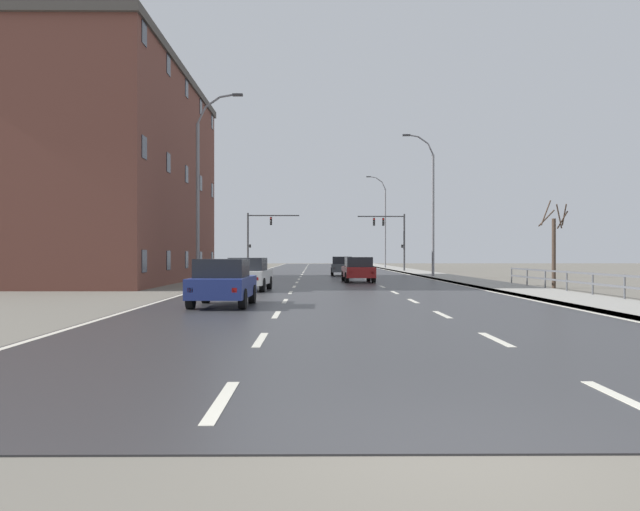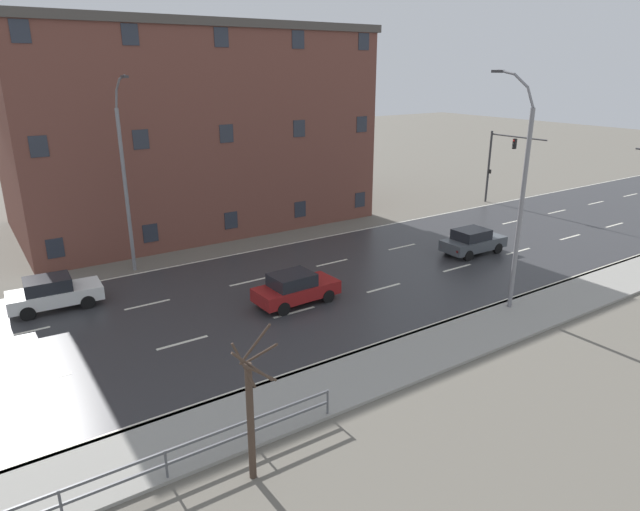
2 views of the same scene
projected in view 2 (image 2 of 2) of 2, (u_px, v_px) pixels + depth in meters
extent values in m
cube|color=#666056|center=(460.00, 250.00, 34.75)|extent=(160.00, 160.00, 0.12)
cube|color=#303033|center=(573.00, 221.00, 41.03)|extent=(14.00, 120.00, 0.02)
cube|color=beige|center=(22.00, 333.00, 23.73)|extent=(0.16, 2.20, 0.01)
cube|color=beige|center=(148.00, 305.00, 26.57)|extent=(0.16, 2.20, 0.01)
cube|color=beige|center=(249.00, 282.00, 29.41)|extent=(0.16, 2.20, 0.01)
cube|color=beige|center=(332.00, 263.00, 32.25)|extent=(0.16, 2.20, 0.01)
cube|color=beige|center=(402.00, 247.00, 35.09)|extent=(0.16, 2.20, 0.01)
cube|color=beige|center=(461.00, 233.00, 37.92)|extent=(0.16, 2.20, 0.01)
cube|color=beige|center=(512.00, 222.00, 40.76)|extent=(0.16, 2.20, 0.01)
cube|color=beige|center=(557.00, 212.00, 43.60)|extent=(0.16, 2.20, 0.01)
cube|color=beige|center=(596.00, 203.00, 46.44)|extent=(0.16, 2.20, 0.01)
cube|color=beige|center=(630.00, 195.00, 49.28)|extent=(0.16, 2.20, 0.01)
cube|color=beige|center=(39.00, 382.00, 20.06)|extent=(0.16, 2.20, 0.01)
cube|color=beige|center=(183.00, 343.00, 22.90)|extent=(0.16, 2.20, 0.01)
cube|color=beige|center=(294.00, 312.00, 25.74)|extent=(0.16, 2.20, 0.01)
cube|color=beige|center=(384.00, 288.00, 28.57)|extent=(0.16, 2.20, 0.01)
cube|color=beige|center=(457.00, 268.00, 31.41)|extent=(0.16, 2.20, 0.01)
cube|color=beige|center=(518.00, 251.00, 34.25)|extent=(0.16, 2.20, 0.01)
cube|color=beige|center=(570.00, 237.00, 37.09)|extent=(0.16, 2.20, 0.01)
cube|color=beige|center=(614.00, 225.00, 39.93)|extent=(0.16, 2.20, 0.01)
cube|color=beige|center=(499.00, 203.00, 46.42)|extent=(0.16, 120.00, 0.01)
cylinder|color=#515459|center=(61.00, 507.00, 13.72)|extent=(0.07, 0.07, 1.00)
cylinder|color=#515459|center=(166.00, 466.00, 15.13)|extent=(0.07, 0.07, 1.00)
cylinder|color=#515459|center=(254.00, 432.00, 16.53)|extent=(0.07, 0.07, 1.00)
cylinder|color=#515459|center=(328.00, 403.00, 17.94)|extent=(0.07, 0.07, 1.00)
cylinder|color=slate|center=(520.00, 214.00, 24.67)|extent=(0.20, 0.20, 9.21)
cylinder|color=slate|center=(530.00, 97.00, 23.20)|extent=(0.48, 0.11, 0.86)
cylinder|color=slate|center=(521.00, 81.00, 23.42)|extent=(0.80, 0.11, 0.61)
cylinder|color=slate|center=(506.00, 72.00, 23.95)|extent=(0.90, 0.11, 0.26)
cube|color=#333335|center=(498.00, 71.00, 24.29)|extent=(0.56, 0.24, 0.12)
cylinder|color=slate|center=(126.00, 193.00, 29.78)|extent=(0.20, 0.20, 8.84)
cylinder|color=slate|center=(116.00, 99.00, 28.05)|extent=(0.51, 0.11, 0.93)
cylinder|color=slate|center=(118.00, 85.00, 27.35)|extent=(0.86, 0.11, 0.65)
cylinder|color=slate|center=(122.00, 77.00, 26.54)|extent=(0.98, 0.11, 0.28)
cube|color=#333335|center=(125.00, 77.00, 26.15)|extent=(0.56, 0.24, 0.12)
cylinder|color=#38383A|center=(489.00, 167.00, 46.07)|extent=(0.18, 0.18, 5.90)
cylinder|color=#38383A|center=(518.00, 137.00, 43.18)|extent=(5.13, 0.12, 0.12)
cube|color=black|center=(515.00, 144.00, 43.56)|extent=(0.20, 0.28, 0.80)
sphere|color=red|center=(514.00, 141.00, 43.40)|extent=(0.14, 0.14, 0.14)
sphere|color=#2D2D2D|center=(513.00, 144.00, 43.48)|extent=(0.14, 0.14, 0.14)
sphere|color=#2D2D2D|center=(513.00, 147.00, 43.57)|extent=(0.14, 0.14, 0.14)
cube|color=black|center=(490.00, 171.00, 45.99)|extent=(0.18, 0.12, 0.32)
cube|color=silver|center=(55.00, 295.00, 26.04)|extent=(1.98, 4.19, 0.64)
cube|color=black|center=(47.00, 284.00, 25.72)|extent=(1.67, 2.08, 0.60)
cube|color=slate|center=(69.00, 281.00, 26.18)|extent=(1.41, 0.16, 0.51)
cylinder|color=black|center=(88.00, 302.00, 26.09)|extent=(0.26, 0.67, 0.66)
cylinder|color=black|center=(82.00, 291.00, 27.41)|extent=(0.26, 0.67, 0.66)
cylinder|color=black|center=(28.00, 314.00, 24.87)|extent=(0.26, 0.67, 0.66)
cylinder|color=black|center=(25.00, 301.00, 26.19)|extent=(0.26, 0.67, 0.66)
cube|color=red|center=(6.00, 299.00, 25.60)|extent=(0.16, 0.05, 0.14)
cube|color=red|center=(7.00, 309.00, 24.52)|extent=(0.16, 0.05, 0.14)
cube|color=maroon|center=(296.00, 291.00, 26.57)|extent=(1.90, 4.16, 0.64)
cube|color=black|center=(292.00, 280.00, 26.24)|extent=(1.63, 2.05, 0.60)
cube|color=slate|center=(308.00, 276.00, 26.77)|extent=(1.41, 0.13, 0.51)
cylinder|color=black|center=(328.00, 296.00, 26.76)|extent=(0.24, 0.67, 0.66)
cylinder|color=black|center=(309.00, 286.00, 28.00)|extent=(0.24, 0.67, 0.66)
cylinder|color=black|center=(283.00, 309.00, 25.35)|extent=(0.24, 0.67, 0.66)
cylinder|color=black|center=(265.00, 298.00, 26.60)|extent=(0.24, 0.67, 0.66)
cube|color=red|center=(253.00, 296.00, 25.96)|extent=(0.16, 0.05, 0.14)
cube|color=red|center=(267.00, 305.00, 24.95)|extent=(0.16, 0.05, 0.14)
cube|color=#474C51|center=(473.00, 243.00, 33.71)|extent=(1.84, 4.13, 0.64)
cube|color=black|center=(471.00, 234.00, 33.38)|extent=(1.60, 2.03, 0.60)
cube|color=slate|center=(482.00, 232.00, 33.87)|extent=(1.41, 0.11, 0.51)
cylinder|color=black|center=(498.00, 248.00, 33.81)|extent=(0.23, 0.66, 0.66)
cylinder|color=black|center=(477.00, 242.00, 35.11)|extent=(0.23, 0.66, 0.66)
cylinder|color=black|center=(468.00, 256.00, 32.52)|extent=(0.23, 0.66, 0.66)
cylinder|color=black|center=(448.00, 248.00, 33.81)|extent=(0.23, 0.66, 0.66)
cube|color=red|center=(441.00, 246.00, 33.20)|extent=(0.16, 0.04, 0.14)
cube|color=red|center=(457.00, 252.00, 32.15)|extent=(0.16, 0.04, 0.14)
cube|color=brown|center=(187.00, 130.00, 39.56)|extent=(13.41, 23.49, 13.07)
cube|color=#4C4742|center=(179.00, 28.00, 37.37)|extent=(13.67, 23.96, 0.50)
cube|color=#282D38|center=(55.00, 248.00, 30.38)|extent=(0.04, 0.90, 1.10)
cube|color=#282D38|center=(150.00, 233.00, 33.15)|extent=(0.04, 0.90, 1.10)
cube|color=#282D38|center=(231.00, 220.00, 35.92)|extent=(0.04, 0.90, 1.10)
cube|color=#282D38|center=(300.00, 209.00, 38.69)|extent=(0.04, 0.90, 1.10)
cube|color=#282D38|center=(360.00, 200.00, 41.46)|extent=(0.04, 0.90, 1.10)
cube|color=#282D38|center=(39.00, 146.00, 28.59)|extent=(0.04, 0.90, 1.10)
cube|color=#282D38|center=(141.00, 139.00, 31.36)|extent=(0.04, 0.90, 1.10)
cube|color=#282D38|center=(226.00, 134.00, 34.13)|extent=(0.04, 0.90, 1.10)
cube|color=#282D38|center=(299.00, 129.00, 36.90)|extent=(0.04, 0.90, 1.10)
cube|color=#282D38|center=(362.00, 124.00, 39.68)|extent=(0.04, 0.90, 1.10)
cube|color=#282D38|center=(20.00, 31.00, 26.81)|extent=(0.04, 0.90, 1.10)
cube|color=#282D38|center=(130.00, 34.00, 29.58)|extent=(0.04, 0.90, 1.10)
cube|color=#282D38|center=(221.00, 37.00, 32.35)|extent=(0.04, 0.90, 1.10)
cube|color=#282D38|center=(298.00, 40.00, 35.12)|extent=(0.04, 0.90, 1.10)
cube|color=#282D38|center=(364.00, 42.00, 37.89)|extent=(0.04, 0.90, 1.10)
cylinder|color=#423328|center=(251.00, 422.00, 14.87)|extent=(0.20, 0.20, 3.57)
cylinder|color=#423328|center=(252.00, 367.00, 13.78)|extent=(0.26, 1.04, 1.06)
cylinder|color=#423328|center=(261.00, 353.00, 14.69)|extent=(1.03, 0.51, 0.92)
cylinder|color=#423328|center=(255.00, 345.00, 14.59)|extent=(0.76, 0.64, 1.36)
cylinder|color=#423328|center=(244.00, 366.00, 14.00)|extent=(0.48, 0.46, 1.24)
cylinder|color=#423328|center=(260.00, 373.00, 13.98)|extent=(0.22, 1.01, 0.89)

